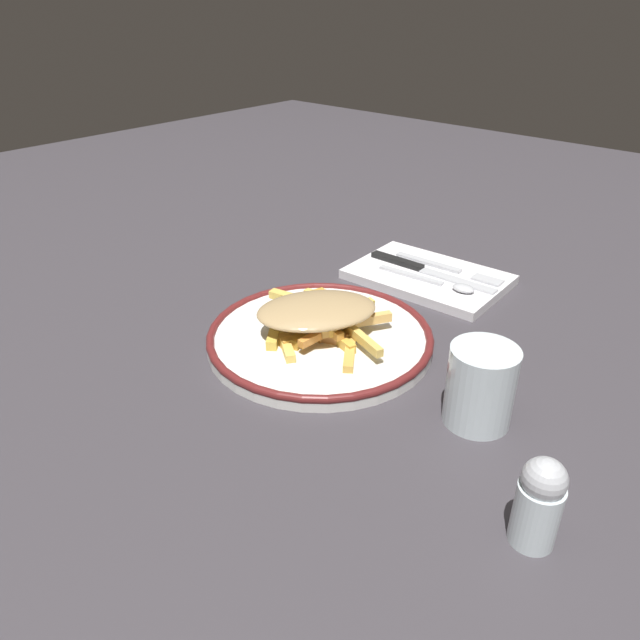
{
  "coord_description": "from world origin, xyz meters",
  "views": [
    {
      "loc": [
        0.48,
        0.43,
        0.39
      ],
      "look_at": [
        0.0,
        0.0,
        0.03
      ],
      "focal_mm": 33.75,
      "sensor_mm": 36.0,
      "label": 1
    }
  ],
  "objects_px": {
    "water_glass": "(480,386)",
    "salt_shaker": "(539,502)",
    "plate": "(320,337)",
    "spoon": "(442,283)",
    "fries_heap": "(316,317)",
    "fork": "(448,268)",
    "knife": "(420,268)",
    "napkin": "(430,278)"
  },
  "relations": [
    {
      "from": "plate",
      "to": "spoon",
      "type": "relative_size",
      "value": 1.84
    },
    {
      "from": "napkin",
      "to": "water_glass",
      "type": "distance_m",
      "value": 0.33
    },
    {
      "from": "plate",
      "to": "knife",
      "type": "relative_size",
      "value": 1.33
    },
    {
      "from": "fries_heap",
      "to": "salt_shaker",
      "type": "xyz_separation_m",
      "value": [
        0.11,
        0.34,
        0.0
      ]
    },
    {
      "from": "salt_shaker",
      "to": "plate",
      "type": "bearing_deg",
      "value": -109.02
    },
    {
      "from": "water_glass",
      "to": "salt_shaker",
      "type": "bearing_deg",
      "value": 45.3
    },
    {
      "from": "salt_shaker",
      "to": "napkin",
      "type": "bearing_deg",
      "value": -137.91
    },
    {
      "from": "knife",
      "to": "salt_shaker",
      "type": "bearing_deg",
      "value": 43.75
    },
    {
      "from": "water_glass",
      "to": "knife",
      "type": "bearing_deg",
      "value": -136.94
    },
    {
      "from": "fries_heap",
      "to": "water_glass",
      "type": "xyz_separation_m",
      "value": [
        0.01,
        0.23,
        0.01
      ]
    },
    {
      "from": "knife",
      "to": "salt_shaker",
      "type": "distance_m",
      "value": 0.5
    },
    {
      "from": "napkin",
      "to": "knife",
      "type": "relative_size",
      "value": 1.06
    },
    {
      "from": "water_glass",
      "to": "napkin",
      "type": "bearing_deg",
      "value": -139.4
    },
    {
      "from": "fries_heap",
      "to": "knife",
      "type": "height_order",
      "value": "fries_heap"
    },
    {
      "from": "fork",
      "to": "water_glass",
      "type": "height_order",
      "value": "water_glass"
    },
    {
      "from": "plate",
      "to": "knife",
      "type": "xyz_separation_m",
      "value": [
        -0.25,
        -0.01,
        0.01
      ]
    },
    {
      "from": "napkin",
      "to": "salt_shaker",
      "type": "xyz_separation_m",
      "value": [
        0.36,
        0.33,
        0.03
      ]
    },
    {
      "from": "fork",
      "to": "plate",
      "type": "bearing_deg",
      "value": -3.4
    },
    {
      "from": "plate",
      "to": "water_glass",
      "type": "bearing_deg",
      "value": 88.63
    },
    {
      "from": "fork",
      "to": "knife",
      "type": "height_order",
      "value": "knife"
    },
    {
      "from": "plate",
      "to": "salt_shaker",
      "type": "bearing_deg",
      "value": 70.98
    },
    {
      "from": "napkin",
      "to": "fries_heap",
      "type": "bearing_deg",
      "value": -2.32
    },
    {
      "from": "fork",
      "to": "water_glass",
      "type": "relative_size",
      "value": 2.07
    },
    {
      "from": "fork",
      "to": "knife",
      "type": "relative_size",
      "value": 0.84
    },
    {
      "from": "knife",
      "to": "spoon",
      "type": "distance_m",
      "value": 0.06
    },
    {
      "from": "fork",
      "to": "water_glass",
      "type": "bearing_deg",
      "value": 35.98
    },
    {
      "from": "plate",
      "to": "spoon",
      "type": "xyz_separation_m",
      "value": [
        -0.22,
        0.04,
        0.01
      ]
    },
    {
      "from": "fries_heap",
      "to": "salt_shaker",
      "type": "distance_m",
      "value": 0.35
    },
    {
      "from": "plate",
      "to": "fork",
      "type": "height_order",
      "value": "plate"
    },
    {
      "from": "water_glass",
      "to": "salt_shaker",
      "type": "distance_m",
      "value": 0.15
    },
    {
      "from": "napkin",
      "to": "salt_shaker",
      "type": "bearing_deg",
      "value": 42.09
    },
    {
      "from": "napkin",
      "to": "fork",
      "type": "bearing_deg",
      "value": 156.95
    },
    {
      "from": "fries_heap",
      "to": "fork",
      "type": "relative_size",
      "value": 1.15
    },
    {
      "from": "napkin",
      "to": "water_glass",
      "type": "relative_size",
      "value": 2.62
    },
    {
      "from": "spoon",
      "to": "fork",
      "type": "bearing_deg",
      "value": -157.07
    },
    {
      "from": "knife",
      "to": "water_glass",
      "type": "height_order",
      "value": "water_glass"
    },
    {
      "from": "plate",
      "to": "fork",
      "type": "distance_m",
      "value": 0.28
    },
    {
      "from": "napkin",
      "to": "salt_shaker",
      "type": "height_order",
      "value": "salt_shaker"
    },
    {
      "from": "fork",
      "to": "knife",
      "type": "bearing_deg",
      "value": -46.77
    },
    {
      "from": "knife",
      "to": "water_glass",
      "type": "bearing_deg",
      "value": 43.06
    },
    {
      "from": "spoon",
      "to": "water_glass",
      "type": "xyz_separation_m",
      "value": [
        0.23,
        0.18,
        0.03
      ]
    },
    {
      "from": "napkin",
      "to": "salt_shaker",
      "type": "distance_m",
      "value": 0.49
    }
  ]
}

